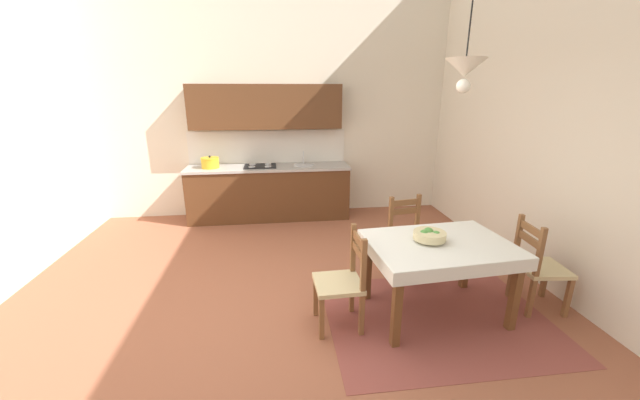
# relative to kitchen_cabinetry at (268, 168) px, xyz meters

# --- Properties ---
(ground_plane) EXTENTS (6.39, 7.00, 0.10)m
(ground_plane) POSITION_rel_kitchen_cabinetry_xyz_m (0.16, -2.93, -0.91)
(ground_plane) COLOR #99563D
(wall_back) EXTENTS (6.39, 0.12, 4.29)m
(wall_back) POSITION_rel_kitchen_cabinetry_xyz_m (0.16, 0.33, 1.29)
(wall_back) COLOR silver
(wall_back) RESTS_ON ground_plane
(wall_right) EXTENTS (0.12, 7.00, 4.29)m
(wall_right) POSITION_rel_kitchen_cabinetry_xyz_m (3.12, -2.93, 1.29)
(wall_right) COLOR silver
(wall_right) RESTS_ON ground_plane
(area_rug) EXTENTS (2.10, 1.60, 0.01)m
(area_rug) POSITION_rel_kitchen_cabinetry_xyz_m (1.62, -3.13, -0.85)
(area_rug) COLOR brown
(area_rug) RESTS_ON ground_plane
(kitchen_cabinetry) EXTENTS (2.68, 0.63, 2.20)m
(kitchen_cabinetry) POSITION_rel_kitchen_cabinetry_xyz_m (0.00, 0.00, 0.00)
(kitchen_cabinetry) COLOR #56331C
(kitchen_cabinetry) RESTS_ON ground_plane
(dining_table) EXTENTS (1.38, 1.03, 0.75)m
(dining_table) POSITION_rel_kitchen_cabinetry_xyz_m (1.62, -3.03, -0.23)
(dining_table) COLOR brown
(dining_table) RESTS_ON ground_plane
(dining_chair_kitchen_side) EXTENTS (0.48, 0.48, 0.93)m
(dining_chair_kitchen_side) POSITION_rel_kitchen_cabinetry_xyz_m (1.65, -2.22, -0.41)
(dining_chair_kitchen_side) COLOR #D1BC89
(dining_chair_kitchen_side) RESTS_ON ground_plane
(dining_chair_window_side) EXTENTS (0.46, 0.46, 0.93)m
(dining_chair_window_side) POSITION_rel_kitchen_cabinetry_xyz_m (2.66, -3.06, -0.41)
(dining_chair_window_side) COLOR #D1BC89
(dining_chair_window_side) RESTS_ON ground_plane
(dining_chair_tv_side) EXTENTS (0.43, 0.43, 0.93)m
(dining_chair_tv_side) POSITION_rel_kitchen_cabinetry_xyz_m (0.69, -3.10, -0.41)
(dining_chair_tv_side) COLOR #D1BC89
(dining_chair_tv_side) RESTS_ON ground_plane
(fruit_bowl) EXTENTS (0.30, 0.30, 0.12)m
(fruit_bowl) POSITION_rel_kitchen_cabinetry_xyz_m (1.53, -2.99, -0.04)
(fruit_bowl) COLOR beige
(fruit_bowl) RESTS_ON dining_table
(pendant_lamp) EXTENTS (0.32, 0.32, 0.81)m
(pendant_lamp) POSITION_rel_kitchen_cabinetry_xyz_m (1.63, -3.12, 1.42)
(pendant_lamp) COLOR black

